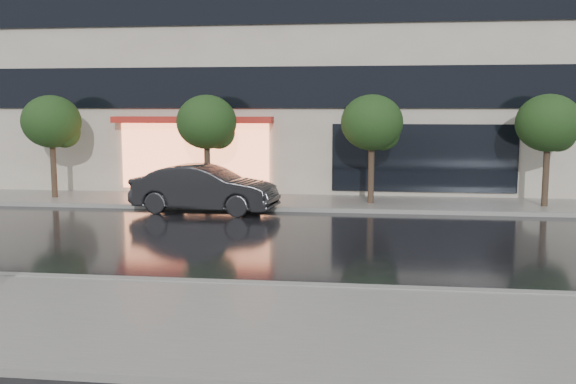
# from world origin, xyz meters

# --- Properties ---
(ground) EXTENTS (120.00, 120.00, 0.00)m
(ground) POSITION_xyz_m (0.00, 0.00, 0.00)
(ground) COLOR black
(ground) RESTS_ON ground
(sidewalk_near) EXTENTS (60.00, 4.50, 0.12)m
(sidewalk_near) POSITION_xyz_m (0.00, -3.25, 0.06)
(sidewalk_near) COLOR slate
(sidewalk_near) RESTS_ON ground
(sidewalk_far) EXTENTS (60.00, 3.50, 0.12)m
(sidewalk_far) POSITION_xyz_m (0.00, 10.25, 0.06)
(sidewalk_far) COLOR slate
(sidewalk_far) RESTS_ON ground
(curb_near) EXTENTS (60.00, 0.25, 0.14)m
(curb_near) POSITION_xyz_m (0.00, -1.00, 0.07)
(curb_near) COLOR gray
(curb_near) RESTS_ON ground
(curb_far) EXTENTS (60.00, 0.25, 0.14)m
(curb_far) POSITION_xyz_m (0.00, 8.50, 0.07)
(curb_far) COLOR gray
(curb_far) RESTS_ON ground
(tree_far_west) EXTENTS (2.20, 2.20, 3.99)m
(tree_far_west) POSITION_xyz_m (-8.94, 10.03, 2.92)
(tree_far_west) COLOR #33261C
(tree_far_west) RESTS_ON ground
(tree_mid_west) EXTENTS (2.20, 2.20, 3.99)m
(tree_mid_west) POSITION_xyz_m (-2.94, 10.03, 2.92)
(tree_mid_west) COLOR #33261C
(tree_mid_west) RESTS_ON ground
(tree_mid_east) EXTENTS (2.20, 2.20, 3.99)m
(tree_mid_east) POSITION_xyz_m (3.06, 10.03, 2.92)
(tree_mid_east) COLOR #33261C
(tree_mid_east) RESTS_ON ground
(tree_far_east) EXTENTS (2.20, 2.20, 3.99)m
(tree_far_east) POSITION_xyz_m (9.06, 10.03, 2.92)
(tree_far_east) COLOR #33261C
(tree_far_east) RESTS_ON ground
(parked_car) EXTENTS (5.03, 2.24, 1.61)m
(parked_car) POSITION_xyz_m (-2.57, 7.97, 0.80)
(parked_car) COLOR black
(parked_car) RESTS_ON ground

